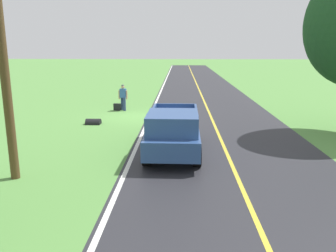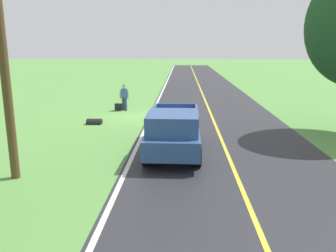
% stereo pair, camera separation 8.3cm
% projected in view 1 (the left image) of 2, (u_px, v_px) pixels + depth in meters
% --- Properties ---
extents(ground_plane, '(200.00, 200.00, 0.00)m').
position_uv_depth(ground_plane, '(136.00, 117.00, 20.93)').
color(ground_plane, '#568E42').
extents(road_surface, '(7.84, 120.00, 0.00)m').
position_uv_depth(road_surface, '(211.00, 117.00, 20.77)').
color(road_surface, '#28282D').
rests_on(road_surface, ground).
extents(lane_edge_line, '(0.16, 117.60, 0.00)m').
position_uv_depth(lane_edge_line, '(150.00, 117.00, 20.90)').
color(lane_edge_line, silver).
rests_on(lane_edge_line, ground).
extents(lane_centre_line, '(0.14, 117.60, 0.00)m').
position_uv_depth(lane_centre_line, '(211.00, 117.00, 20.77)').
color(lane_centre_line, gold).
rests_on(lane_centre_line, ground).
extents(hitchhiker_walking, '(0.62, 0.53, 1.75)m').
position_uv_depth(hitchhiker_walking, '(123.00, 96.00, 22.85)').
color(hitchhiker_walking, navy).
rests_on(hitchhiker_walking, ground).
extents(suitcase_carried, '(0.48, 0.24, 0.46)m').
position_uv_depth(suitcase_carried, '(117.00, 107.00, 23.00)').
color(suitcase_carried, black).
rests_on(suitcase_carried, ground).
extents(pickup_truck_passing, '(2.16, 5.43, 1.82)m').
position_uv_depth(pickup_truck_passing, '(173.00, 130.00, 13.51)').
color(pickup_truck_passing, '#2D4C84').
rests_on(pickup_truck_passing, ground).
extents(utility_pole_roadside, '(0.28, 0.28, 8.59)m').
position_uv_depth(utility_pole_roadside, '(1.00, 43.00, 10.21)').
color(utility_pole_roadside, brown).
rests_on(utility_pole_roadside, ground).
extents(drainage_culvert, '(0.80, 0.60, 0.60)m').
position_uv_depth(drainage_culvert, '(93.00, 124.00, 18.97)').
color(drainage_culvert, black).
rests_on(drainage_culvert, ground).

